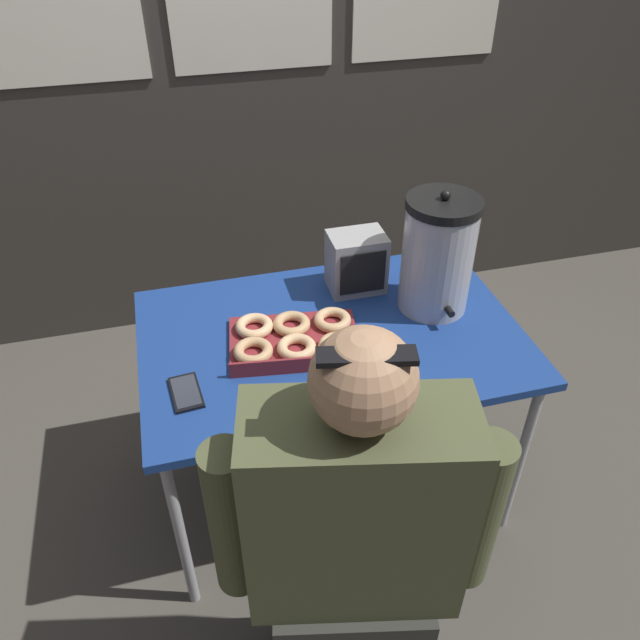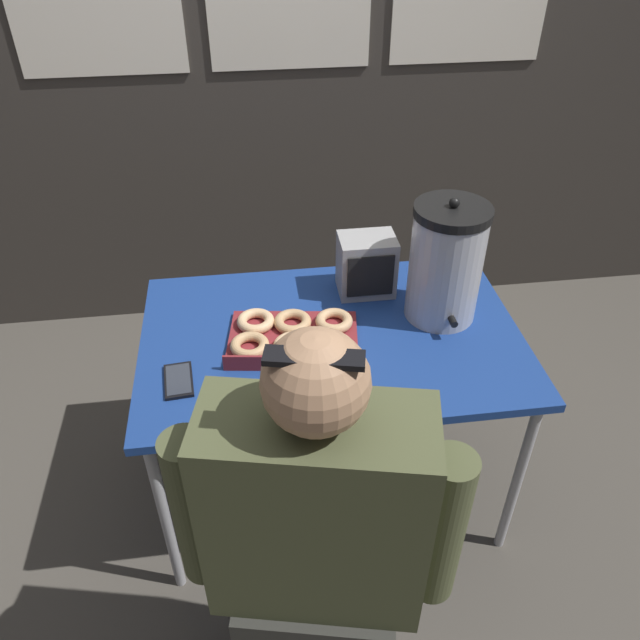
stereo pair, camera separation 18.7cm
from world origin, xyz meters
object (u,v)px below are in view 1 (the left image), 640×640
(person_seated, at_px, (353,557))
(cell_phone, at_px, (186,392))
(donut_box, at_px, (295,339))
(coffee_urn, at_px, (438,255))
(space_heater, at_px, (357,262))

(person_seated, bearing_deg, cell_phone, -45.36)
(donut_box, distance_m, person_seated, 0.66)
(donut_box, height_order, cell_phone, donut_box)
(cell_phone, bearing_deg, donut_box, 16.16)
(donut_box, height_order, person_seated, person_seated)
(coffee_urn, distance_m, space_heater, 0.28)
(donut_box, relative_size, coffee_urn, 1.05)
(donut_box, distance_m, coffee_urn, 0.51)
(donut_box, xyz_separation_m, space_heater, (0.27, 0.24, 0.08))
(space_heater, bearing_deg, cell_phone, -148.19)
(person_seated, bearing_deg, coffee_urn, -111.14)
(coffee_urn, relative_size, cell_phone, 2.75)
(coffee_urn, bearing_deg, space_heater, 142.91)
(coffee_urn, height_order, cell_phone, coffee_urn)
(coffee_urn, bearing_deg, donut_box, -169.99)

